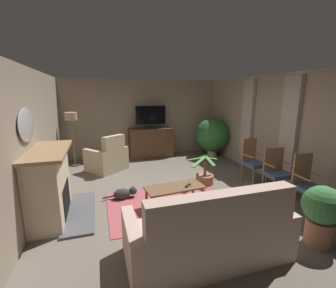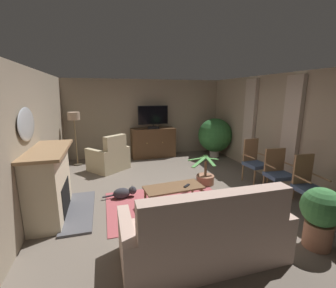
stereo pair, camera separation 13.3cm
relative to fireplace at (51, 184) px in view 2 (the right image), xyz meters
name	(u,v)px [view 2 (the right image)]	position (x,y,z in m)	size (l,w,h in m)	color
ground_plane	(174,194)	(2.33, 0.31, -0.60)	(5.82, 7.15, 0.04)	#665B51
wall_back	(146,118)	(2.33, 3.63, 0.70)	(5.82, 0.10, 2.57)	gray
wall_left	(30,142)	(-0.33, 0.31, 0.70)	(0.10, 7.15, 2.57)	gray
wall_right_with_window	(282,129)	(4.99, 0.31, 0.70)	(0.10, 7.15, 2.57)	gray
curtain_panel_near	(291,126)	(4.88, -0.08, 0.83)	(0.10, 0.44, 2.16)	#B2A393
curtain_panel_far	(250,119)	(4.88, 1.42, 0.83)	(0.10, 0.44, 2.16)	#B2A393
rug_central	(167,204)	(2.04, -0.16, -0.57)	(2.30, 1.64, 0.01)	#9E474C
fireplace	(51,184)	(0.00, 0.00, 0.00)	(0.96, 1.55, 1.21)	#4C4C51
wall_mirror_oval	(27,124)	(-0.25, 0.00, 1.05)	(0.06, 0.84, 0.54)	#B2B7BF
tv_cabinet	(153,143)	(2.51, 3.28, -0.11)	(1.45, 0.56, 0.98)	#352315
television	(153,116)	(2.51, 3.23, 0.79)	(0.99, 0.20, 0.74)	black
coffee_table	(174,189)	(2.13, -0.28, -0.22)	(1.14, 0.58, 0.41)	brown
tv_remote	(187,186)	(2.38, -0.33, -0.16)	(0.17, 0.05, 0.02)	black
sofa_floral	(205,236)	(2.09, -1.75, -0.24)	(2.10, 0.93, 1.05)	#BC9E8E
armchair_by_fireplace	(109,158)	(1.04, 2.27, -0.25)	(1.23, 1.21, 1.01)	tan
side_chair_nearest_door	(308,184)	(4.38, -1.11, -0.05)	(0.46, 0.52, 1.04)	#42567A
side_chair_mid_row	(278,171)	(4.38, -0.36, -0.05)	(0.53, 0.46, 0.98)	#42567A
side_chair_beside_plant	(254,161)	(4.37, 0.41, -0.05)	(0.48, 0.51, 1.04)	#42567A
potted_plant_tall_palm_by_window	(321,214)	(3.73, -1.94, -0.08)	(0.54, 0.54, 0.87)	#99664C
potted_plant_leafy_by_curtain	(205,178)	(3.18, 0.59, -0.42)	(0.78, 0.86, 0.71)	#99664C
potted_plant_on_hearth_side	(215,135)	(4.52, 2.75, 0.15)	(1.13, 1.13, 1.30)	beige
cat	(124,193)	(1.25, 0.34, -0.46)	(0.70, 0.24, 0.24)	#2D2D33
floor_lamp	(74,122)	(0.11, 3.01, 0.72)	(0.34, 0.34, 1.59)	#4C4233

